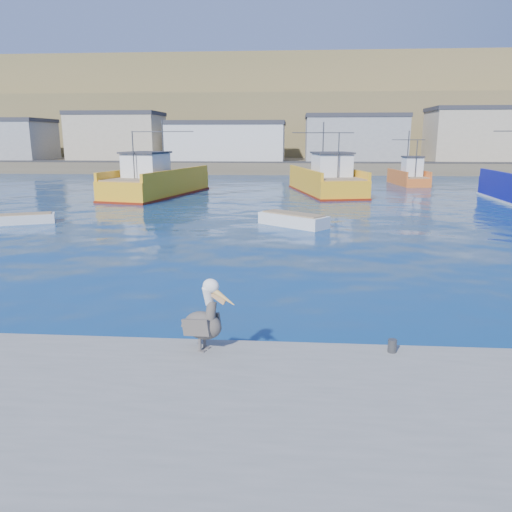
{
  "coord_description": "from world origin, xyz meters",
  "views": [
    {
      "loc": [
        0.72,
        -14.06,
        5.23
      ],
      "look_at": [
        -0.58,
        3.13,
        1.12
      ],
      "focal_mm": 35.0,
      "sensor_mm": 36.0,
      "label": 1
    }
  ],
  "objects_px": {
    "boat_orange": "(409,176)",
    "skiff_mid": "(293,221)",
    "trawler_yellow_a": "(156,183)",
    "pelican": "(205,320)",
    "trawler_yellow_b": "(326,181)",
    "skiff_left": "(25,220)"
  },
  "relations": [
    {
      "from": "trawler_yellow_a",
      "to": "pelican",
      "type": "relative_size",
      "value": 8.35
    },
    {
      "from": "boat_orange",
      "to": "skiff_mid",
      "type": "distance_m",
      "value": 30.55
    },
    {
      "from": "trawler_yellow_b",
      "to": "boat_orange",
      "type": "xyz_separation_m",
      "value": [
        9.79,
        9.41,
        -0.14
      ]
    },
    {
      "from": "skiff_left",
      "to": "pelican",
      "type": "height_order",
      "value": "pelican"
    },
    {
      "from": "trawler_yellow_a",
      "to": "trawler_yellow_b",
      "type": "height_order",
      "value": "trawler_yellow_a"
    },
    {
      "from": "boat_orange",
      "to": "skiff_mid",
      "type": "bearing_deg",
      "value": -114.92
    },
    {
      "from": "skiff_mid",
      "to": "pelican",
      "type": "distance_m",
      "value": 19.51
    },
    {
      "from": "trawler_yellow_a",
      "to": "pelican",
      "type": "distance_m",
      "value": 36.19
    },
    {
      "from": "skiff_left",
      "to": "pelican",
      "type": "xyz_separation_m",
      "value": [
        14.7,
        -19.02,
        0.99
      ]
    },
    {
      "from": "trawler_yellow_a",
      "to": "pelican",
      "type": "height_order",
      "value": "trawler_yellow_a"
    },
    {
      "from": "boat_orange",
      "to": "pelican",
      "type": "distance_m",
      "value": 49.37
    },
    {
      "from": "boat_orange",
      "to": "skiff_left",
      "type": "relative_size",
      "value": 2.03
    },
    {
      "from": "trawler_yellow_b",
      "to": "pelican",
      "type": "distance_m",
      "value": 38.01
    },
    {
      "from": "pelican",
      "to": "skiff_mid",
      "type": "bearing_deg",
      "value": 84.25
    },
    {
      "from": "trawler_yellow_a",
      "to": "skiff_left",
      "type": "xyz_separation_m",
      "value": [
        -4.08,
        -15.58,
        -0.92
      ]
    },
    {
      "from": "skiff_left",
      "to": "skiff_mid",
      "type": "distance_m",
      "value": 16.66
    },
    {
      "from": "skiff_left",
      "to": "boat_orange",
      "type": "bearing_deg",
      "value": 43.56
    },
    {
      "from": "skiff_mid",
      "to": "pelican",
      "type": "relative_size",
      "value": 2.56
    },
    {
      "from": "boat_orange",
      "to": "skiff_left",
      "type": "bearing_deg",
      "value": -136.44
    },
    {
      "from": "trawler_yellow_b",
      "to": "skiff_mid",
      "type": "bearing_deg",
      "value": -99.55
    },
    {
      "from": "skiff_left",
      "to": "trawler_yellow_a",
      "type": "bearing_deg",
      "value": 75.33
    },
    {
      "from": "trawler_yellow_a",
      "to": "boat_orange",
      "type": "relative_size",
      "value": 1.91
    }
  ]
}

